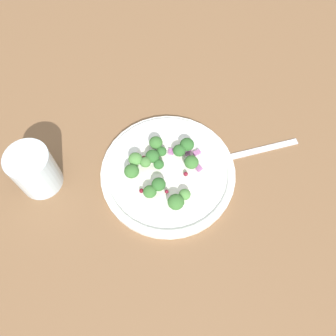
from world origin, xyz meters
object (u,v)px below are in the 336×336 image
object	(u,v)px
fork	(247,153)
water_glass	(35,170)
broccoli_floret_2	(150,192)
broccoli_floret_1	(156,143)
plate	(168,172)
broccoli_floret_0	(145,162)

from	to	relation	value
fork	water_glass	bearing A→B (deg)	108.35
broccoli_floret_2	fork	xyz separation A→B (cm)	(12.36, -16.85, -2.61)
broccoli_floret_2	broccoli_floret_1	bearing A→B (deg)	4.43
plate	broccoli_floret_1	xyz separation A→B (cm)	(4.71, 3.13, 2.17)
broccoli_floret_1	water_glass	bearing A→B (deg)	116.84
broccoli_floret_0	broccoli_floret_1	world-z (taller)	same
plate	water_glass	xyz separation A→B (cm)	(-5.33, 22.96, 3.73)
broccoli_floret_0	water_glass	distance (cm)	19.59
broccoli_floret_1	fork	bearing A→B (deg)	-82.27
plate	broccoli_floret_0	world-z (taller)	broccoli_floret_0
broccoli_floret_0	fork	xyz separation A→B (cm)	(6.88, -18.73, -2.95)
plate	broccoli_floret_0	distance (cm)	4.84
broccoli_floret_1	broccoli_floret_2	world-z (taller)	broccoli_floret_1
broccoli_floret_0	broccoli_floret_2	xyz separation A→B (cm)	(-5.48, -1.87, -0.34)
broccoli_floret_0	broccoli_floret_1	size ratio (longest dim) A/B	0.81
plate	broccoli_floret_0	xyz separation A→B (cm)	(0.22, 4.23, 2.34)
broccoli_floret_1	fork	size ratio (longest dim) A/B	0.15
fork	water_glass	xyz separation A→B (cm)	(-12.43, 37.46, 4.34)
broccoli_floret_2	fork	distance (cm)	21.06
broccoli_floret_2	broccoli_floret_0	bearing A→B (deg)	18.88
plate	broccoli_floret_0	size ratio (longest dim) A/B	12.01
broccoli_floret_0	fork	world-z (taller)	broccoli_floret_0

